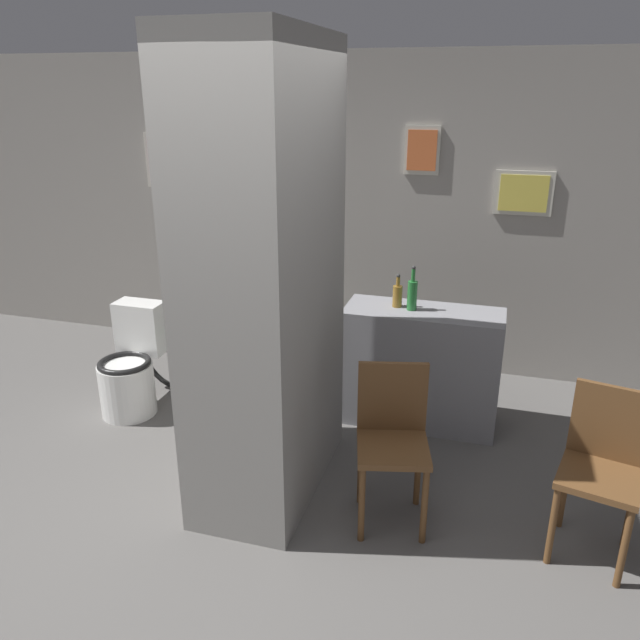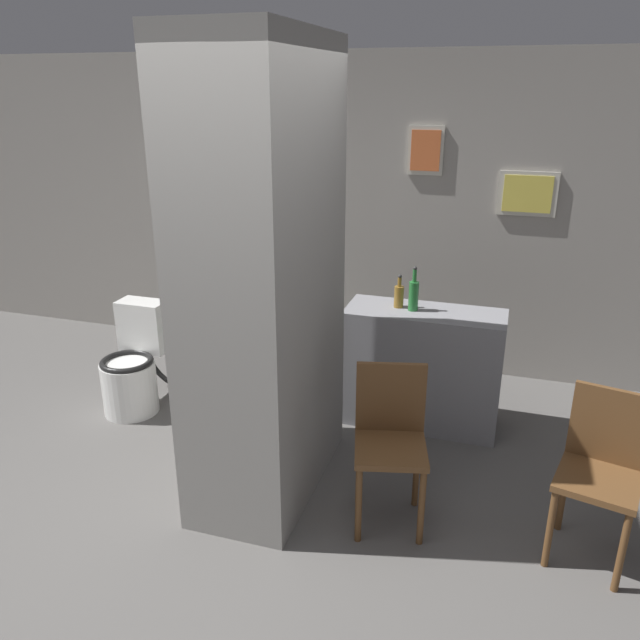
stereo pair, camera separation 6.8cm
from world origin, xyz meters
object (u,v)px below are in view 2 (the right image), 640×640
object	(u,v)px
chair_near_pillar	(390,436)
chair_by_doorway	(601,467)
toilet	(134,368)
bottle_tall	(414,294)
bicycle	(243,359)

from	to	relation	value
chair_near_pillar	chair_by_doorway	distance (m)	1.08
toilet	chair_by_doorway	world-z (taller)	chair_by_doorway
chair_by_doorway	bottle_tall	distance (m)	1.66
chair_near_pillar	bicycle	world-z (taller)	chair_near_pillar
chair_near_pillar	bottle_tall	world-z (taller)	bottle_tall
chair_by_doorway	bicycle	size ratio (longest dim) A/B	0.52
toilet	chair_by_doorway	size ratio (longest dim) A/B	0.88
bicycle	bottle_tall	distance (m)	1.43
bottle_tall	bicycle	bearing A→B (deg)	-176.92
bicycle	chair_by_doorway	bearing A→B (deg)	-22.63
chair_near_pillar	chair_by_doorway	xyz separation A→B (m)	(1.08, 0.03, 0.00)
chair_near_pillar	chair_by_doorway	world-z (taller)	same
chair_near_pillar	bottle_tall	size ratio (longest dim) A/B	2.87
chair_by_doorway	bicycle	xyz separation A→B (m)	(-2.44, 1.02, -0.17)
toilet	bicycle	bearing A→B (deg)	25.77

